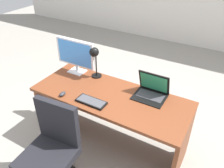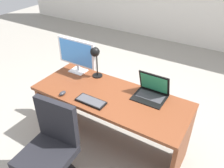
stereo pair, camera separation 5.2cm
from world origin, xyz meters
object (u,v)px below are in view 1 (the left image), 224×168
at_px(laptop, 152,89).
at_px(keyboard, 91,102).
at_px(desk_lamp, 95,56).
at_px(monitor, 75,54).
at_px(mouse, 62,94).
at_px(desk, 113,108).
at_px(office_chair, 52,157).

distance_m(laptop, keyboard, 0.65).
bearing_deg(keyboard, desk_lamp, 118.68).
distance_m(monitor, mouse, 0.56).
xyz_separation_m(keyboard, desk_lamp, (-0.24, 0.44, 0.27)).
distance_m(desk, office_chair, 0.83).
height_order(mouse, desk_lamp, desk_lamp).
distance_m(keyboard, office_chair, 0.65).
bearing_deg(desk_lamp, desk, -27.54).
xyz_separation_m(desk, mouse, (-0.44, -0.31, 0.23)).
distance_m(monitor, office_chair, 1.20).
height_order(keyboard, desk_lamp, desk_lamp).
distance_m(desk, laptop, 0.51).
relative_size(desk, desk_lamp, 4.40).
bearing_deg(monitor, mouse, -69.79).
bearing_deg(desk_lamp, keyboard, -61.32).
relative_size(monitor, office_chair, 0.57).
bearing_deg(keyboard, mouse, -170.79).
relative_size(mouse, desk_lamp, 0.23).
bearing_deg(mouse, desk, 35.74).
xyz_separation_m(laptop, keyboard, (-0.48, -0.44, -0.07)).
relative_size(laptop, desk_lamp, 0.86).
bearing_deg(desk, desk_lamp, 152.46).
height_order(monitor, mouse, monitor).
relative_size(desk, mouse, 19.36).
bearing_deg(office_chair, monitor, 112.89).
xyz_separation_m(monitor, mouse, (0.18, -0.49, -0.22)).
bearing_deg(desk_lamp, mouse, -100.84).
height_order(desk, keyboard, keyboard).
bearing_deg(laptop, monitor, -179.73).
relative_size(desk, monitor, 3.24).
bearing_deg(mouse, keyboard, 9.21).
bearing_deg(office_chair, laptop, 58.85).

